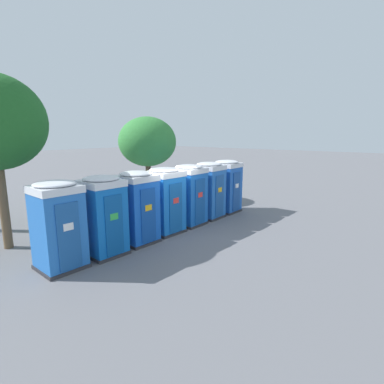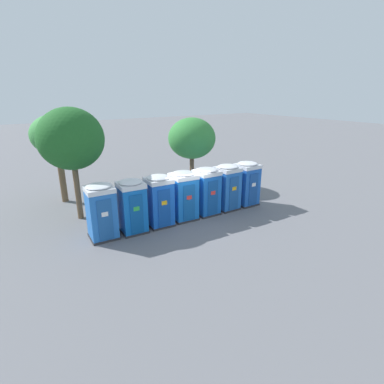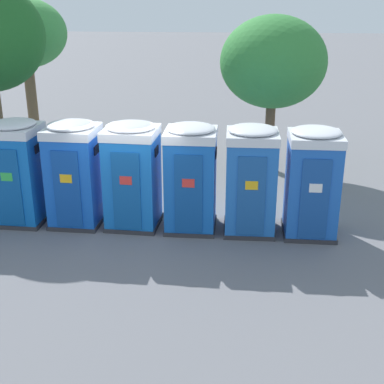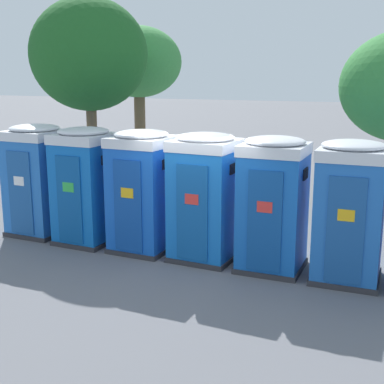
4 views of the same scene
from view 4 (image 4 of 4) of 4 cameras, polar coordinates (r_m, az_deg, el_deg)
ground_plane at (r=10.97m, az=1.48°, el=-6.92°), size 120.00×120.00×0.00m
portapotty_0 at (r=12.73m, az=-16.17°, el=1.32°), size 1.25×1.25×2.54m
portapotty_1 at (r=11.81m, az=-11.29°, el=0.73°), size 1.22×1.25×2.54m
portapotty_2 at (r=11.11m, az=-5.32°, el=0.17°), size 1.24×1.25×2.54m
portapotty_3 at (r=10.54m, az=1.37°, el=-0.46°), size 1.30×1.27×2.54m
portapotty_4 at (r=10.08m, az=8.63°, el=-1.21°), size 1.20×1.21×2.54m
portapotty_5 at (r=9.83m, az=16.47°, el=-1.95°), size 1.19×1.21×2.54m
street_tree_0 at (r=17.80m, az=-5.70°, el=13.47°), size 2.78×2.78×5.14m
street_tree_1 at (r=15.02m, az=-10.93°, el=14.14°), size 3.15×3.15×5.64m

